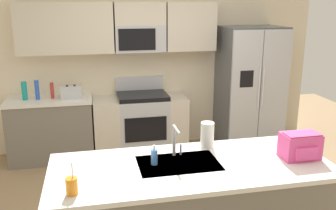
{
  "coord_description": "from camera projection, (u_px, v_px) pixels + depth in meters",
  "views": [
    {
      "loc": [
        -0.91,
        -3.45,
        2.22
      ],
      "look_at": [
        -0.03,
        0.6,
        1.05
      ],
      "focal_mm": 39.78,
      "sensor_mm": 36.0,
      "label": 1
    }
  ],
  "objects": [
    {
      "name": "toaster",
      "position": [
        71.0,
        92.0,
        5.17
      ],
      "size": [
        0.28,
        0.16,
        0.18
      ],
      "color": "#B7BABF",
      "rests_on": "back_counter"
    },
    {
      "name": "kitchen_wall_unit",
      "position": [
        140.0,
        52.0,
        5.56
      ],
      "size": [
        5.2,
        0.43,
        2.6
      ],
      "color": "beige",
      "rests_on": "ground"
    },
    {
      "name": "soap_dispenser",
      "position": [
        154.0,
        157.0,
        3.08
      ],
      "size": [
        0.06,
        0.06,
        0.17
      ],
      "color": "#4C8CD8",
      "rests_on": "island_counter"
    },
    {
      "name": "sink_faucet",
      "position": [
        175.0,
        138.0,
        3.21
      ],
      "size": [
        0.09,
        0.21,
        0.28
      ],
      "color": "#B7BABF",
      "rests_on": "island_counter"
    },
    {
      "name": "paper_towel_roll",
      "position": [
        207.0,
        135.0,
        3.43
      ],
      "size": [
        0.12,
        0.12,
        0.24
      ],
      "primitive_type": "cylinder",
      "color": "white",
      "rests_on": "island_counter"
    },
    {
      "name": "back_counter",
      "position": [
        52.0,
        129.0,
        5.3
      ],
      "size": [
        1.18,
        0.63,
        0.9
      ],
      "color": "slate",
      "rests_on": "ground"
    },
    {
      "name": "backpack",
      "position": [
        300.0,
        145.0,
        3.19
      ],
      "size": [
        0.32,
        0.22,
        0.23
      ],
      "color": "#EA4C93",
      "rests_on": "island_counter"
    },
    {
      "name": "drink_cup_orange",
      "position": [
        72.0,
        186.0,
        2.6
      ],
      "size": [
        0.08,
        0.08,
        0.24
      ],
      "color": "orange",
      "rests_on": "island_counter"
    },
    {
      "name": "bottle_blue",
      "position": [
        37.0,
        90.0,
        5.1
      ],
      "size": [
        0.06,
        0.06,
        0.27
      ],
      "primitive_type": "cylinder",
      "color": "blue",
      "rests_on": "back_counter"
    },
    {
      "name": "bottle_teal",
      "position": [
        24.0,
        91.0,
        5.08
      ],
      "size": [
        0.07,
        0.07,
        0.25
      ],
      "primitive_type": "cylinder",
      "color": "teal",
      "rests_on": "back_counter"
    },
    {
      "name": "refrigerator",
      "position": [
        250.0,
        88.0,
        5.71
      ],
      "size": [
        0.9,
        0.76,
        1.85
      ],
      "color": "#4C4F54",
      "rests_on": "ground"
    },
    {
      "name": "range_oven",
      "position": [
        140.0,
        123.0,
        5.57
      ],
      "size": [
        1.36,
        0.61,
        1.1
      ],
      "color": "#B7BABF",
      "rests_on": "ground"
    },
    {
      "name": "pepper_mill",
      "position": [
        52.0,
        91.0,
        5.16
      ],
      "size": [
        0.05,
        0.05,
        0.22
      ],
      "primitive_type": "cylinder",
      "color": "#B2332D",
      "rests_on": "back_counter"
    }
  ]
}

